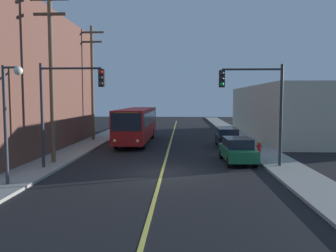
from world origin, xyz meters
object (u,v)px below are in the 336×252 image
parked_car_black (227,137)px  utility_pole_near (51,69)px  traffic_signal_right_corner (255,96)px  street_lamp_left (9,107)px  parked_car_green (237,150)px  traffic_signal_left_corner (68,96)px  utility_pole_mid (92,78)px  fire_hydrant (259,146)px  city_bus (137,123)px

parked_car_black → utility_pole_near: bearing=-145.2°
traffic_signal_right_corner → street_lamp_left: size_ratio=1.09×
utility_pole_near → street_lamp_left: utility_pole_near is taller
utility_pole_near → parked_car_green: bearing=5.3°
street_lamp_left → traffic_signal_left_corner: bearing=70.1°
utility_pole_mid → street_lamp_left: size_ratio=1.99×
street_lamp_left → fire_hydrant: 17.28m
traffic_signal_left_corner → traffic_signal_right_corner: same height
street_lamp_left → fire_hydrant: (13.68, 10.08, -3.16)m
street_lamp_left → parked_car_black: bearing=49.5°
traffic_signal_left_corner → city_bus: bearing=79.9°
fire_hydrant → parked_car_black: bearing=116.3°
parked_car_green → traffic_signal_left_corner: bearing=-165.1°
utility_pole_near → fire_hydrant: bearing=18.3°
city_bus → street_lamp_left: bearing=-102.5°
fire_hydrant → utility_pole_mid: bearing=152.6°
parked_car_black → city_bus: bearing=162.1°
utility_pole_mid → traffic_signal_right_corner: (13.04, -12.59, -1.84)m
parked_car_black → utility_pole_near: utility_pole_near is taller
parked_car_black → street_lamp_left: 18.42m
parked_car_green → fire_hydrant: 4.12m
city_bus → utility_pole_mid: utility_pole_mid is taller
parked_car_green → traffic_signal_right_corner: (0.73, -1.61, 3.46)m
city_bus → fire_hydrant: 11.94m
parked_car_black → street_lamp_left: bearing=-130.5°
parked_car_green → traffic_signal_left_corner: traffic_signal_left_corner is taller
parked_car_black → traffic_signal_right_corner: 9.51m
street_lamp_left → utility_pole_mid: bearing=92.6°
traffic_signal_left_corner → fire_hydrant: bearing=26.7°
city_bus → utility_pole_near: size_ratio=1.15×
city_bus → street_lamp_left: street_lamp_left is taller
city_bus → utility_pole_near: bearing=-109.1°
traffic_signal_right_corner → traffic_signal_left_corner: bearing=-174.3°
city_bus → parked_car_black: size_ratio=2.74×
parked_car_green → traffic_signal_left_corner: 11.00m
parked_car_green → street_lamp_left: bearing=-150.2°
parked_car_black → utility_pole_mid: utility_pole_mid is taller
parked_car_green → parked_car_black: same height
city_bus → traffic_signal_left_corner: size_ratio=2.03×
parked_car_green → street_lamp_left: 13.57m
parked_car_green → utility_pole_mid: 17.33m
utility_pole_near → street_lamp_left: (0.14, -5.50, -2.23)m
traffic_signal_left_corner → traffic_signal_right_corner: 10.88m
utility_pole_near → street_lamp_left: 5.94m
city_bus → parked_car_green: size_ratio=2.72×
parked_car_green → utility_pole_mid: size_ratio=0.41×
city_bus → utility_pole_mid: bearing=166.1°
parked_car_black → street_lamp_left: (-11.82, -13.83, 2.90)m
fire_hydrant → traffic_signal_left_corner: bearing=-153.3°
traffic_signal_left_corner → fire_hydrant: 14.22m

